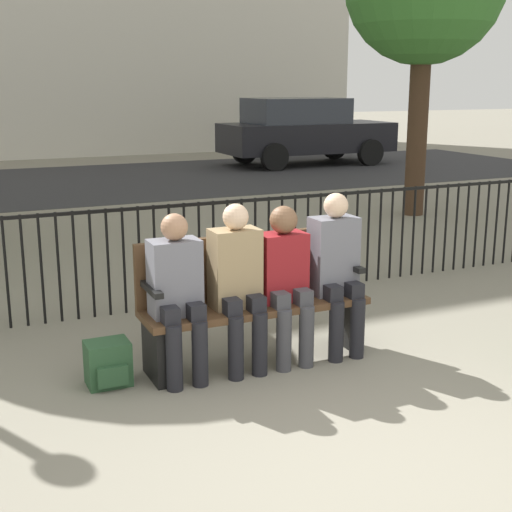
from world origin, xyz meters
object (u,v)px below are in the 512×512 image
(seated_person_0, at_px, (178,289))
(seated_person_3, at_px, (336,266))
(park_bench, at_px, (252,295))
(backpack, at_px, (108,364))
(seated_person_2, at_px, (285,276))
(parked_car_0, at_px, (304,130))
(seated_person_1, at_px, (238,280))

(seated_person_0, relative_size, seated_person_3, 0.95)
(park_bench, bearing_deg, backpack, -178.14)
(seated_person_2, relative_size, backpack, 3.76)
(seated_person_0, relative_size, backpack, 3.78)
(park_bench, xyz_separation_m, parked_car_0, (6.35, 11.12, 0.35))
(backpack, bearing_deg, seated_person_0, -11.50)
(seated_person_3, distance_m, backpack, 1.79)
(seated_person_0, bearing_deg, park_bench, 12.24)
(seated_person_2, bearing_deg, seated_person_3, 0.53)
(seated_person_1, relative_size, seated_person_2, 1.04)
(park_bench, relative_size, seated_person_3, 1.37)
(seated_person_1, bearing_deg, seated_person_3, 0.10)
(park_bench, xyz_separation_m, seated_person_2, (0.21, -0.13, 0.15))
(backpack, height_order, parked_car_0, parked_car_0)
(seated_person_1, bearing_deg, parked_car_0, 59.93)
(parked_car_0, bearing_deg, park_bench, -119.73)
(park_bench, height_order, seated_person_0, seated_person_0)
(parked_car_0, bearing_deg, seated_person_2, -118.64)
(parked_car_0, bearing_deg, seated_person_0, -121.71)
(seated_person_1, bearing_deg, seated_person_0, -179.72)
(backpack, bearing_deg, parked_car_0, 56.36)
(seated_person_2, bearing_deg, parked_car_0, 61.36)
(parked_car_0, bearing_deg, seated_person_1, -120.07)
(seated_person_3, distance_m, parked_car_0, 12.62)
(seated_person_0, height_order, backpack, seated_person_0)
(seated_person_1, height_order, parked_car_0, parked_car_0)
(seated_person_1, distance_m, seated_person_2, 0.37)
(seated_person_2, distance_m, parked_car_0, 12.83)
(seated_person_0, bearing_deg, seated_person_1, 0.28)
(seated_person_0, distance_m, parked_car_0, 13.23)
(parked_car_0, bearing_deg, backpack, -123.64)
(park_bench, distance_m, backpack, 1.13)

